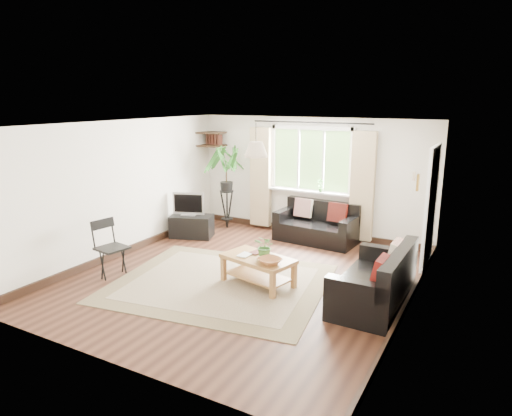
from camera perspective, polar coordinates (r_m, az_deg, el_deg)
The scene contains 24 objects.
floor at distance 7.31m, azimuth -1.52°, elevation -8.68°, with size 5.50×5.50×0.00m, color black.
ceiling at distance 6.77m, azimuth -1.65°, elevation 10.45°, with size 5.50×5.50×0.00m, color white.
wall_back at distance 9.38m, azimuth 6.90°, elevation 3.88°, with size 5.00×0.02×2.40m, color silver.
wall_front at distance 4.86m, azimuth -18.16°, elevation -6.01°, with size 5.00×0.02×2.40m, color silver.
wall_left at distance 8.45m, azimuth -16.41°, elevation 2.34°, with size 0.02×5.50×2.40m, color silver.
wall_right at distance 6.12m, azimuth 19.12°, elevation -2.06°, with size 0.02×5.50×2.40m, color silver.
rug at distance 7.11m, azimuth -4.52°, elevation -9.30°, with size 3.14×2.69×0.02m, color #B8AE8E.
window at distance 9.29m, azimuth 6.87°, elevation 5.97°, with size 2.50×0.16×2.16m, color white, non-canonical shape.
door at distance 7.81m, azimuth 20.95°, elevation -0.43°, with size 0.06×0.96×2.06m, color silver.
corner_shelf at distance 10.12m, azimuth -5.57°, elevation 8.57°, with size 0.50×0.50×0.34m, color black, non-canonical shape.
pendant_lamp at distance 7.15m, azimuth 0.00°, elevation 7.81°, with size 0.36×0.36×0.54m, color beige, non-canonical shape.
wall_sconce at distance 6.31m, azimuth 19.35°, elevation 3.40°, with size 0.12×0.12×0.28m, color beige, non-canonical shape.
sofa_back at distance 9.04m, azimuth 7.55°, elevation -1.93°, with size 1.57×0.78×0.74m, color black, non-canonical shape.
sofa_right at distance 6.50m, azimuth 14.49°, elevation -8.40°, with size 0.82×1.65×0.77m, color black, non-canonical shape.
coffee_table at distance 6.97m, azimuth 0.26°, elevation -7.86°, with size 1.09×0.59×0.45m, color olive, non-canonical shape.
table_plant at distance 6.80m, azimuth 1.16°, elevation -4.86°, with size 0.31×0.27×0.34m, color #3A6C2B.
bowl at distance 6.61m, azimuth 1.75°, elevation -6.64°, with size 0.33×0.33×0.08m, color #A26237.
book_a at distance 6.99m, azimuth -1.99°, elevation -5.75°, with size 0.17×0.23×0.02m, color silver.
book_b at distance 7.10m, azimuth -0.42°, elevation -5.42°, with size 0.16×0.21×0.02m, color #4F251F.
tv_stand at distance 9.38m, azimuth -8.03°, elevation -2.26°, with size 0.83×0.47×0.45m, color black.
tv at distance 9.30m, azimuth -8.44°, elevation 0.58°, with size 0.64×0.21×0.49m, color #A5A5AA, non-canonical shape.
palm_stand at distance 9.84m, azimuth -3.70°, elevation 2.58°, with size 0.69×0.69×1.78m, color black, non-canonical shape.
folding_chair at distance 7.56m, azimuth -17.54°, elevation -4.93°, with size 0.47×0.47×0.91m, color black, non-canonical shape.
sill_plant at distance 9.20m, azimuth 8.05°, elevation 2.80°, with size 0.14×0.10×0.27m, color #2D6023.
Camera 1 is at (3.40, -5.84, 2.78)m, focal length 32.00 mm.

